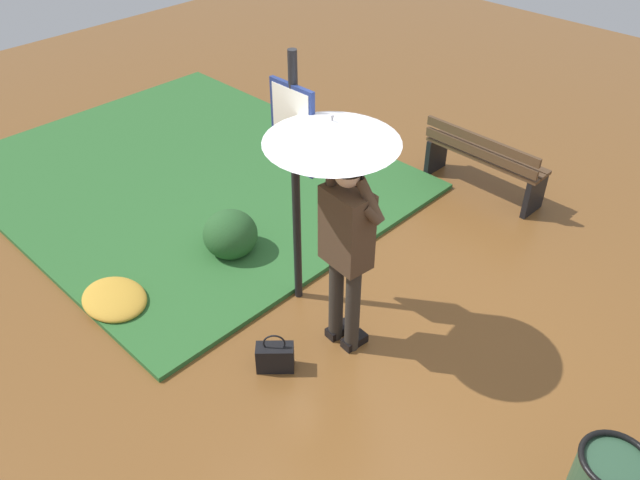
{
  "coord_description": "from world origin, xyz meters",
  "views": [
    {
      "loc": [
        -2.27,
        3.03,
        3.87
      ],
      "look_at": [
        0.53,
        0.15,
        0.85
      ],
      "focal_mm": 35.34,
      "sensor_mm": 36.0,
      "label": 1
    }
  ],
  "objects": [
    {
      "name": "info_sign_post",
      "position": [
        0.87,
        0.09,
        1.44
      ],
      "size": [
        0.44,
        0.07,
        2.3
      ],
      "color": "black",
      "rests_on": "ground_plane"
    },
    {
      "name": "park_bench",
      "position": [
        0.67,
        -2.59,
        0.4
      ],
      "size": [
        1.4,
        0.39,
        0.75
      ],
      "color": "black",
      "rests_on": "ground_plane"
    },
    {
      "name": "grass_verge",
      "position": [
        3.32,
        -0.44,
        0.03
      ],
      "size": [
        4.8,
        4.0,
        0.05
      ],
      "color": "#2D662D",
      "rests_on": "ground_plane"
    },
    {
      "name": "person_with_umbrella",
      "position": [
        0.27,
        0.23,
        1.55
      ],
      "size": [
        0.96,
        0.96,
        2.04
      ],
      "color": "#2D2823",
      "rests_on": "ground_plane"
    },
    {
      "name": "leaf_pile_far_path",
      "position": [
        1.96,
        1.32,
        0.07
      ],
      "size": [
        0.66,
        0.53,
        0.15
      ],
      "color": "gold",
      "rests_on": "ground_plane"
    },
    {
      "name": "shrub_cluster",
      "position": [
        1.82,
        0.09,
        0.22
      ],
      "size": [
        0.59,
        0.53,
        0.48
      ],
      "color": "#285628",
      "rests_on": "ground_plane"
    },
    {
      "name": "handbag",
      "position": [
        0.38,
        0.82,
        0.13
      ],
      "size": [
        0.31,
        0.31,
        0.37
      ],
      "color": "black",
      "rests_on": "ground_plane"
    },
    {
      "name": "ground_plane",
      "position": [
        0.0,
        0.0,
        0.0
      ],
      "size": [
        18.0,
        18.0,
        0.0
      ],
      "primitive_type": "plane",
      "color": "brown"
    }
  ]
}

